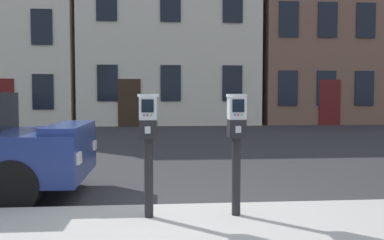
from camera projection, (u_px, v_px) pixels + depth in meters
name	position (u px, v px, depth m)	size (l,w,h in m)	color
ground_plane	(195.00, 221.00, 4.67)	(160.00, 160.00, 0.00)	#28282B
parking_meter_near_kerb	(148.00, 133.00, 4.27)	(0.23, 0.26, 1.25)	black
parking_meter_twin_adjacent	(236.00, 132.00, 4.34)	(0.23, 0.26, 1.25)	black
townhouse_grey_stucco	(5.00, 8.00, 20.54)	(7.06, 5.24, 11.16)	beige
townhouse_orange_brick	(320.00, 4.00, 22.56)	(7.25, 6.63, 12.43)	brown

